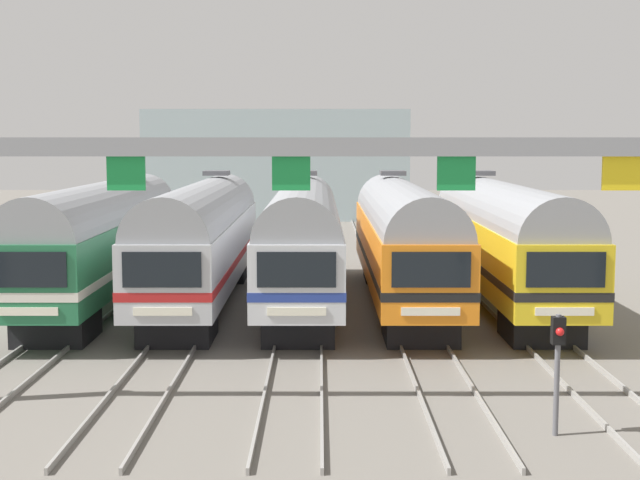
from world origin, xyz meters
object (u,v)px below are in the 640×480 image
object	(u,v)px
commuter_train_yellow	(506,236)
yard_signal_mast	(561,351)
commuter_train_green	(106,236)
commuter_train_orange	(406,236)
commuter_train_silver	(306,236)
commuter_train_stainless	(206,236)
catenary_gantry	(295,191)

from	to	relation	value
commuter_train_yellow	yard_signal_mast	xyz separation A→B (m)	(-1.94, -15.62, -0.81)
commuter_train_green	commuter_train_orange	distance (m)	11.63
commuter_train_silver	commuter_train_yellow	bearing A→B (deg)	0.00
commuter_train_yellow	commuter_train_stainless	bearing A→B (deg)	180.00
commuter_train_orange	catenary_gantry	xyz separation A→B (m)	(-3.88, -13.50, 2.53)
commuter_train_stainless	catenary_gantry	distance (m)	14.27
commuter_train_green	commuter_train_silver	bearing A→B (deg)	0.00
commuter_train_silver	commuter_train_yellow	distance (m)	7.75
commuter_train_yellow	catenary_gantry	bearing A→B (deg)	-119.86
commuter_train_silver	catenary_gantry	xyz separation A→B (m)	(0.00, -13.50, 2.53)
commuter_train_stainless	commuter_train_green	bearing A→B (deg)	180.00
commuter_train_silver	commuter_train_orange	xyz separation A→B (m)	(3.88, 0.00, 0.00)
commuter_train_orange	catenary_gantry	bearing A→B (deg)	-106.02
commuter_train_orange	commuter_train_yellow	xyz separation A→B (m)	(3.88, 0.00, 0.00)
commuter_train_stainless	commuter_train_orange	distance (m)	7.75
commuter_train_silver	commuter_train_yellow	xyz separation A→B (m)	(7.75, 0.00, 0.00)
commuter_train_stainless	commuter_train_silver	xyz separation A→B (m)	(3.88, 0.00, 0.00)
commuter_train_stainless	yard_signal_mast	distance (m)	18.40
commuter_train_green	commuter_train_yellow	bearing A→B (deg)	0.00
commuter_train_silver	yard_signal_mast	bearing A→B (deg)	-69.59
commuter_train_silver	yard_signal_mast	size ratio (longest dim) A/B	6.74
commuter_train_green	catenary_gantry	xyz separation A→B (m)	(7.75, -13.50, 2.53)
commuter_train_stainless	catenary_gantry	world-z (taller)	catenary_gantry
commuter_train_orange	commuter_train_yellow	world-z (taller)	same
commuter_train_green	commuter_train_yellow	distance (m)	15.50
commuter_train_stainless	catenary_gantry	size ratio (longest dim) A/B	0.87
commuter_train_green	commuter_train_yellow	world-z (taller)	same
commuter_train_orange	commuter_train_yellow	bearing A→B (deg)	0.00
commuter_train_stainless	yard_signal_mast	bearing A→B (deg)	-58.19
commuter_train_green	commuter_train_stainless	size ratio (longest dim) A/B	1.00
commuter_train_yellow	catenary_gantry	size ratio (longest dim) A/B	0.87
catenary_gantry	commuter_train_stainless	bearing A→B (deg)	106.02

